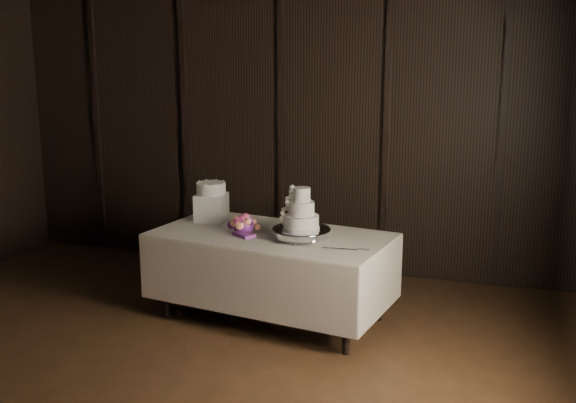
% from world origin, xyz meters
% --- Properties ---
extents(room, '(6.08, 7.08, 3.08)m').
position_xyz_m(room, '(0.00, 0.00, 1.50)').
color(room, black).
rests_on(room, ground).
extents(display_table, '(2.13, 1.35, 0.76)m').
position_xyz_m(display_table, '(0.38, 2.03, 0.42)').
color(display_table, '#EFE3CE').
rests_on(display_table, ground).
extents(cake_stand, '(0.60, 0.60, 0.09)m').
position_xyz_m(cake_stand, '(0.67, 1.94, 0.81)').
color(cake_stand, silver).
rests_on(cake_stand, display_table).
extents(wedding_cake, '(0.32, 0.29, 0.34)m').
position_xyz_m(wedding_cake, '(0.65, 1.92, 0.99)').
color(wedding_cake, white).
rests_on(wedding_cake, cake_stand).
extents(bouquet, '(0.48, 0.51, 0.20)m').
position_xyz_m(bouquet, '(0.14, 2.00, 0.83)').
color(bouquet, '#C04762').
rests_on(bouquet, display_table).
extents(box_pedestal, '(0.28, 0.28, 0.25)m').
position_xyz_m(box_pedestal, '(-0.28, 2.30, 0.89)').
color(box_pedestal, white).
rests_on(box_pedestal, display_table).
extents(small_cake, '(0.29, 0.29, 0.11)m').
position_xyz_m(small_cake, '(-0.28, 2.30, 1.06)').
color(small_cake, white).
rests_on(small_cake, box_pedestal).
extents(cake_knife, '(0.37, 0.05, 0.01)m').
position_xyz_m(cake_knife, '(1.04, 1.75, 0.77)').
color(cake_knife, silver).
rests_on(cake_knife, display_table).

